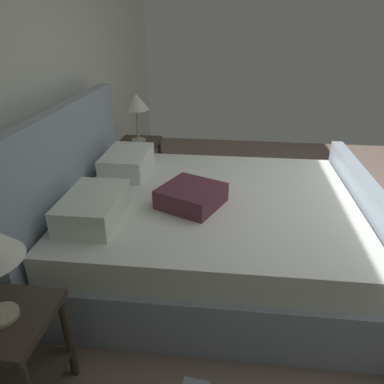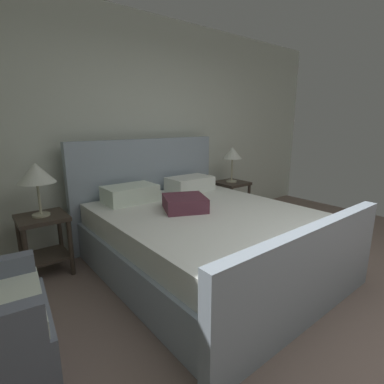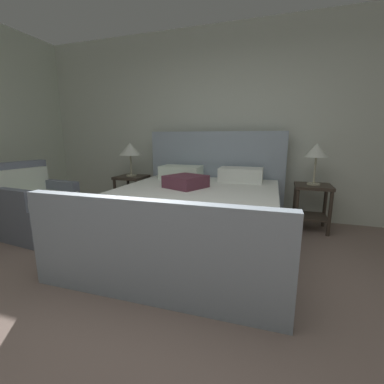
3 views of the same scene
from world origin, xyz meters
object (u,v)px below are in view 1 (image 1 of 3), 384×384
table_lamp_right (136,103)px  nightstand_right (140,158)px  bed (206,227)px  nightstand_left (11,347)px

table_lamp_right → nightstand_right: bearing=-135.0°
bed → table_lamp_right: size_ratio=4.52×
nightstand_right → nightstand_left: (-2.63, -0.04, 0.00)m
nightstand_right → nightstand_left: size_ratio=1.00×
nightstand_right → table_lamp_right: table_lamp_right is taller
nightstand_right → nightstand_left: same height
nightstand_right → table_lamp_right: size_ratio=1.15×
bed → table_lamp_right: 1.72m
table_lamp_right → bed: bearing=-146.3°
nightstand_right → table_lamp_right: bearing=45.0°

